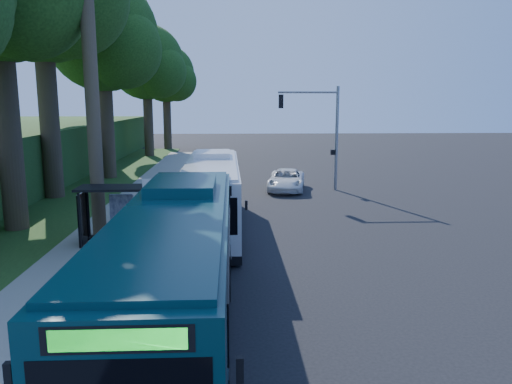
{
  "coord_description": "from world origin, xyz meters",
  "views": [
    {
      "loc": [
        -2.13,
        -23.52,
        6.05
      ],
      "look_at": [
        -1.06,
        1.0,
        1.54
      ],
      "focal_mm": 35.0,
      "sensor_mm": 36.0,
      "label": 1
    }
  ],
  "objects_px": {
    "white_bus": "(212,193)",
    "teal_bus": "(177,267)",
    "bus_shelter": "(112,204)",
    "pickup": "(286,180)"
  },
  "relations": [
    {
      "from": "white_bus",
      "to": "teal_bus",
      "type": "relative_size",
      "value": 0.93
    },
    {
      "from": "bus_shelter",
      "to": "white_bus",
      "type": "distance_m",
      "value": 4.89
    },
    {
      "from": "bus_shelter",
      "to": "white_bus",
      "type": "bearing_deg",
      "value": 34.21
    },
    {
      "from": "bus_shelter",
      "to": "teal_bus",
      "type": "height_order",
      "value": "teal_bus"
    },
    {
      "from": "bus_shelter",
      "to": "white_bus",
      "type": "relative_size",
      "value": 0.27
    },
    {
      "from": "white_bus",
      "to": "pickup",
      "type": "bearing_deg",
      "value": 64.78
    },
    {
      "from": "teal_bus",
      "to": "pickup",
      "type": "height_order",
      "value": "teal_bus"
    },
    {
      "from": "bus_shelter",
      "to": "pickup",
      "type": "bearing_deg",
      "value": 56.1
    },
    {
      "from": "white_bus",
      "to": "teal_bus",
      "type": "xyz_separation_m",
      "value": [
        -0.42,
        -11.11,
        0.12
      ]
    },
    {
      "from": "pickup",
      "to": "bus_shelter",
      "type": "bearing_deg",
      "value": -114.78
    }
  ]
}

